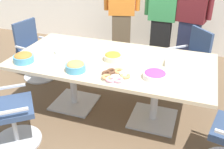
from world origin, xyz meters
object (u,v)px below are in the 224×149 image
at_px(snack_bowl_pretzels, 24,57).
at_px(snack_bowl_cookies, 76,66).
at_px(napkin_pile, 174,62).
at_px(person_standing_1, 162,15).
at_px(conference_table, 112,69).
at_px(snack_bowl_candy_mix, 155,75).
at_px(office_chair_2, 189,64).
at_px(person_standing_2, 192,16).
at_px(office_chair_3, 35,53).
at_px(person_standing_0, 122,9).
at_px(office_chair_0, 6,113).
at_px(snack_bowl_chips_orange, 113,56).
at_px(donut_platter, 115,76).
at_px(plate_stack, 63,51).

bearing_deg(snack_bowl_pretzels, snack_bowl_cookies, -0.67).
xyz_separation_m(snack_bowl_cookies, napkin_pile, (1.00, 0.51, -0.02)).
height_order(person_standing_1, snack_bowl_cookies, person_standing_1).
relative_size(conference_table, snack_bowl_candy_mix, 9.46).
bearing_deg(office_chair_2, snack_bowl_cookies, 98.83).
bearing_deg(person_standing_2, office_chair_2, 109.52).
distance_m(office_chair_2, snack_bowl_candy_mix, 1.31).
distance_m(office_chair_3, person_standing_1, 2.16).
distance_m(conference_table, person_standing_0, 1.64).
bearing_deg(snack_bowl_cookies, snack_bowl_candy_mix, 8.44).
height_order(office_chair_0, person_standing_0, person_standing_0).
bearing_deg(snack_bowl_chips_orange, conference_table, -166.63).
xyz_separation_m(conference_table, snack_bowl_candy_mix, (0.57, -0.28, 0.17)).
xyz_separation_m(office_chair_3, snack_bowl_candy_mix, (2.06, -0.81, 0.38)).
relative_size(person_standing_1, napkin_pile, 10.09).
relative_size(person_standing_2, donut_platter, 5.75).
height_order(person_standing_0, snack_bowl_cookies, person_standing_0).
distance_m(office_chair_2, person_standing_2, 0.83).
distance_m(snack_bowl_chips_orange, plate_stack, 0.68).
distance_m(person_standing_1, napkin_pile, 1.56).
relative_size(office_chair_2, snack_bowl_chips_orange, 4.19).
xyz_separation_m(snack_bowl_candy_mix, napkin_pile, (0.14, 0.38, -0.00)).
height_order(conference_table, plate_stack, plate_stack).
xyz_separation_m(snack_bowl_cookies, donut_platter, (0.46, -0.00, -0.03)).
distance_m(person_standing_0, snack_bowl_candy_mix, 2.08).
bearing_deg(person_standing_2, plate_stack, 59.23).
xyz_separation_m(office_chair_0, office_chair_2, (1.72, 1.89, 0.00)).
relative_size(snack_bowl_cookies, snack_bowl_candy_mix, 0.88).
distance_m(plate_stack, napkin_pile, 1.39).
height_order(office_chair_2, person_standing_2, person_standing_2).
height_order(snack_bowl_chips_orange, snack_bowl_pretzels, snack_bowl_pretzels).
height_order(office_chair_2, plate_stack, office_chair_2).
relative_size(conference_table, office_chair_0, 2.64).
distance_m(conference_table, donut_platter, 0.47).
xyz_separation_m(snack_bowl_candy_mix, donut_platter, (-0.39, -0.13, -0.02)).
relative_size(snack_bowl_chips_orange, snack_bowl_candy_mix, 0.86).
bearing_deg(office_chair_2, office_chair_0, 96.77).
bearing_deg(conference_table, office_chair_0, -132.28).
relative_size(donut_platter, plate_stack, 1.46).
height_order(snack_bowl_cookies, plate_stack, snack_bowl_cookies).
bearing_deg(snack_bowl_pretzels, person_standing_1, 57.48).
distance_m(office_chair_3, snack_bowl_cookies, 1.58).
distance_m(conference_table, snack_bowl_chips_orange, 0.17).
bearing_deg(person_standing_0, office_chair_2, 138.33).
distance_m(person_standing_2, plate_stack, 2.14).
relative_size(snack_bowl_candy_mix, napkin_pile, 1.48).
bearing_deg(snack_bowl_cookies, napkin_pile, 27.05).
height_order(donut_platter, plate_stack, donut_platter).
relative_size(snack_bowl_cookies, plate_stack, 1.04).
bearing_deg(snack_bowl_chips_orange, snack_bowl_cookies, -125.73).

